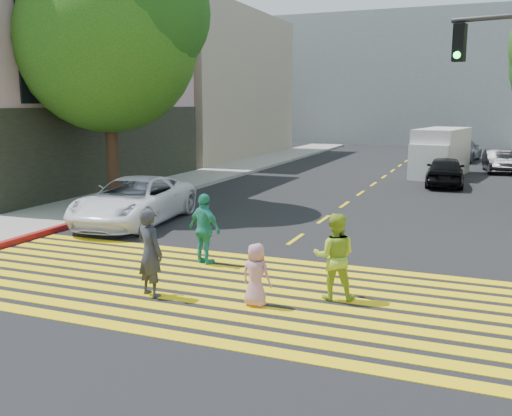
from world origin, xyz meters
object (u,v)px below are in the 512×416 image
Objects in this scene: pedestrian_extra at (205,229)px; white_van at (440,154)px; tree_left at (110,32)px; dark_car_near at (445,171)px; dark_car_parked at (498,161)px; pedestrian_woman at (335,257)px; white_sedan at (134,201)px; silver_car at (461,150)px; pedestrian_child at (256,275)px; pedestrian_man at (150,253)px.

pedestrian_extra is 19.92m from white_van.
dark_car_near is (11.06, 9.86, -5.57)m from tree_left.
pedestrian_extra reaches higher than dark_car_parked.
pedestrian_extra is 16.39m from dark_car_near.
white_van is at bearing -104.69° from pedestrian_woman.
pedestrian_woman is 24.08m from dark_car_parked.
pedestrian_extra is 0.45× the size of dark_car_parked.
white_van reaches higher than dark_car_near.
tree_left is 6.59m from white_sedan.
pedestrian_woman is 0.34× the size of silver_car.
pedestrian_child is 0.71× the size of pedestrian_extra.
dark_car_parked reaches higher than pedestrian_child.
white_van is (1.68, 21.75, 0.58)m from pedestrian_child.
pedestrian_man is 22.31m from white_van.
dark_car_near is 0.81× the size of silver_car.
tree_left is 1.69× the size of white_van.
pedestrian_man is 0.47× the size of dark_car_parked.
pedestrian_woman is 30.08m from silver_car.
tree_left reaches higher than pedestrian_man.
white_van reaches higher than pedestrian_child.
pedestrian_woman is 1.41× the size of pedestrian_child.
silver_car is 1.36× the size of dark_car_parked.
silver_car is at bearing 102.70° from dark_car_parked.
pedestrian_man is 1.45× the size of pedestrian_child.
pedestrian_child is at bearing 93.38° from silver_car.
dark_car_near is (2.20, 18.00, 0.10)m from pedestrian_child.
dark_car_parked is (3.32, 23.85, -0.23)m from pedestrian_woman.
silver_car reaches higher than pedestrian_child.
pedestrian_extra is at bearing 71.45° from dark_car_near.
white_van is at bearing 57.43° from white_sedan.
pedestrian_extra is 0.32× the size of white_sedan.
silver_car is at bearing -78.57° from pedestrian_extra.
white_van is (-0.53, 3.75, 0.48)m from dark_car_near.
dark_car_parked is at bearing -92.36° from pedestrian_child.
pedestrian_man is 18.74m from dark_car_near.
dark_car_parked is at bearing -85.49° from pedestrian_man.
tree_left is 17.95m from white_van.
pedestrian_child is 18.13m from dark_car_near.
silver_car is (11.26, 22.83, -5.54)m from tree_left.
white_van reaches higher than pedestrian_extra.
pedestrian_woman is (3.40, 1.15, -0.03)m from pedestrian_man.
tree_left is at bearing -31.71° from pedestrian_man.
pedestrian_child is 0.22× the size of white_van.
silver_car is 6.57m from dark_car_parked.
pedestrian_man is 25.89m from dark_car_parked.
white_sedan is (-6.38, 5.59, 0.13)m from pedestrian_child.
dark_car_parked is (13.44, 16.63, -5.66)m from tree_left.
dark_car_near is at bearing -115.92° from dark_car_parked.
white_sedan is at bearing 78.73° from silver_car.
white_sedan is 0.95× the size of white_van.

